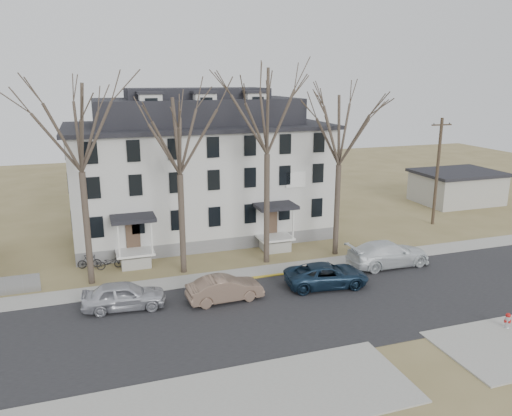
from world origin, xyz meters
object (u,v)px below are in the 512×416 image
object	(u,v)px
car_tan	(225,289)
fire_hydrant	(508,321)
utility_pole_far	(437,171)
car_white	(388,254)
tree_mid_right	(340,125)
tree_far_left	(77,121)
car_navy	(327,276)
car_silver	(124,296)
boarding_house	(199,171)
tree_mid_left	(178,131)
tree_center	(267,105)
bicycle_left	(110,263)
bicycle_right	(89,262)

from	to	relation	value
car_tan	fire_hydrant	distance (m)	15.50
utility_pole_far	car_white	distance (m)	12.97
tree_mid_right	tree_far_left	bearing A→B (deg)	180.00
car_navy	car_tan	bearing A→B (deg)	96.93
tree_mid_right	car_tan	size ratio (longest dim) A/B	2.82
car_tan	car_navy	size ratio (longest dim) A/B	0.85
car_silver	car_white	world-z (taller)	car_white
tree_far_left	car_silver	bearing A→B (deg)	-68.92
boarding_house	utility_pole_far	distance (m)	20.88
tree_mid_left	fire_hydrant	world-z (taller)	tree_mid_left
tree_center	bicycle_left	distance (m)	15.26
boarding_house	tree_mid_right	distance (m)	12.51
tree_mid_right	car_silver	size ratio (longest dim) A/B	2.72
utility_pole_far	tree_far_left	bearing A→B (deg)	-171.90
boarding_house	car_silver	xyz separation A→B (m)	(-7.26, -12.66, -4.58)
tree_center	tree_mid_right	world-z (taller)	tree_center
bicycle_right	car_tan	bearing A→B (deg)	-132.28
boarding_house	car_white	size ratio (longest dim) A/B	3.48
tree_center	fire_hydrant	xyz separation A→B (m)	(8.73, -13.34, -10.63)
tree_mid_right	car_tan	world-z (taller)	tree_mid_right
tree_far_left	bicycle_right	size ratio (longest dim) A/B	8.56
tree_far_left	tree_mid_right	bearing A→B (deg)	0.00
utility_pole_far	bicycle_left	xyz separation A→B (m)	(-28.26, -2.10, -4.43)
fire_hydrant	car_white	bearing A→B (deg)	95.15
tree_far_left	bicycle_right	world-z (taller)	tree_far_left
utility_pole_far	car_white	bearing A→B (deg)	-141.59
tree_far_left	car_tan	bearing A→B (deg)	-35.41
tree_center	utility_pole_far	distance (m)	19.03
tree_far_left	car_navy	xyz separation A→B (m)	(14.13, -5.33, -9.61)
boarding_house	fire_hydrant	size ratio (longest dim) A/B	23.22
utility_pole_far	bicycle_right	distance (m)	29.95
tree_mid_left	car_navy	world-z (taller)	tree_mid_left
car_navy	fire_hydrant	distance (m)	10.38
car_navy	bicycle_left	bearing A→B (deg)	67.08
tree_far_left	tree_mid_left	distance (m)	6.05
tree_mid_right	utility_pole_far	distance (m)	13.55
boarding_house	bicycle_left	size ratio (longest dim) A/B	11.57
tree_mid_right	bicycle_left	xyz separation A→B (m)	(-16.26, 2.10, -9.13)
tree_mid_left	car_navy	xyz separation A→B (m)	(8.13, -5.33, -8.87)
car_tan	bicycle_right	xyz separation A→B (m)	(-7.56, 7.98, -0.26)
boarding_house	car_tan	xyz separation A→B (m)	(-1.52, -13.47, -4.64)
boarding_house	car_white	bearing A→B (deg)	-46.97
car_silver	car_tan	size ratio (longest dim) A/B	1.04
car_white	boarding_house	bearing A→B (deg)	42.81
car_white	bicycle_left	world-z (taller)	car_white
tree_mid_right	fire_hydrant	size ratio (longest dim) A/B	14.22
utility_pole_far	car_tan	xyz separation A→B (m)	(-22.02, -9.52, -4.16)
bicycle_right	fire_hydrant	world-z (taller)	bicycle_right
car_tan	bicycle_left	distance (m)	9.69
boarding_house	car_tan	size ratio (longest dim) A/B	4.61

